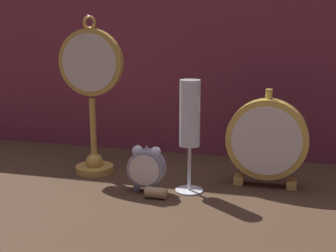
# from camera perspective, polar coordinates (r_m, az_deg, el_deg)

# --- Properties ---
(ground_plane) EXTENTS (4.00, 4.00, 0.00)m
(ground_plane) POSITION_cam_1_polar(r_m,az_deg,el_deg) (0.94, -1.31, -8.56)
(ground_plane) COLOR #422D1E
(fabric_backdrop_drape) EXTENTS (1.73, 0.01, 0.61)m
(fabric_backdrop_drape) POSITION_cam_1_polar(r_m,az_deg,el_deg) (1.19, 3.20, 10.89)
(fabric_backdrop_drape) COLOR brown
(fabric_backdrop_drape) RESTS_ON ground_plane
(pocket_watch_on_stand) EXTENTS (0.15, 0.09, 0.35)m
(pocket_watch_on_stand) POSITION_cam_1_polar(r_m,az_deg,el_deg) (1.05, -9.28, 3.84)
(pocket_watch_on_stand) COLOR gold
(pocket_watch_on_stand) RESTS_ON ground_plane
(alarm_clock_twin_bell) EXTENTS (0.08, 0.03, 0.10)m
(alarm_clock_twin_bell) POSITION_cam_1_polar(r_m,az_deg,el_deg) (0.95, -2.64, -4.97)
(alarm_clock_twin_bell) COLOR gray
(alarm_clock_twin_bell) RESTS_ON ground_plane
(mantel_clock_silver) EXTENTS (0.17, 0.04, 0.21)m
(mantel_clock_silver) POSITION_cam_1_polar(r_m,az_deg,el_deg) (0.99, 11.96, -1.65)
(mantel_clock_silver) COLOR gold
(mantel_clock_silver) RESTS_ON ground_plane
(champagne_flute) EXTENTS (0.06, 0.06, 0.23)m
(champagne_flute) POSITION_cam_1_polar(r_m,az_deg,el_deg) (0.93, 2.67, 0.53)
(champagne_flute) COLOR silver
(champagne_flute) RESTS_ON ground_plane
(wine_cork) EXTENTS (0.04, 0.02, 0.02)m
(wine_cork) POSITION_cam_1_polar(r_m,az_deg,el_deg) (0.93, -1.42, -8.14)
(wine_cork) COLOR tan
(wine_cork) RESTS_ON ground_plane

